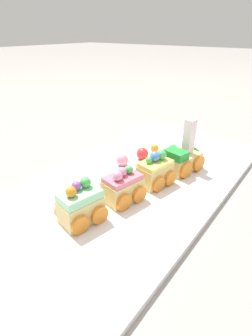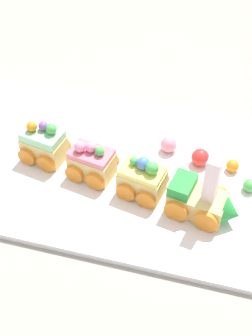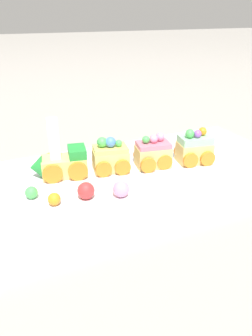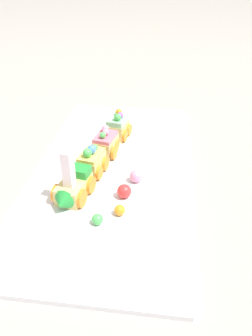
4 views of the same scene
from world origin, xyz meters
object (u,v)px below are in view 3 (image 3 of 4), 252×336
at_px(gumball_green, 31,193).
at_px(cake_car_mint, 194,149).
at_px(cake_car_lemon, 110,158).
at_px(gumball_pink, 121,189).
at_px(gumball_red, 86,191).
at_px(gumball_orange, 54,199).
at_px(cake_train_locomotive, 60,162).
at_px(cake_car_strawberry, 153,154).

bearing_deg(gumball_green, cake_car_mint, -178.00).
xyz_separation_m(cake_car_lemon, gumball_pink, (0.02, 0.11, -0.01)).
bearing_deg(gumball_red, gumball_pink, 161.81).
bearing_deg(gumball_orange, gumball_green, -50.79).
distance_m(cake_train_locomotive, gumball_green, 0.10).
relative_size(cake_train_locomotive, cake_car_mint, 1.46).
bearing_deg(cake_train_locomotive, cake_car_lemon, 179.93).
relative_size(cake_car_mint, gumball_red, 2.65).
distance_m(cake_car_mint, gumball_pink, 0.22).
relative_size(gumball_green, gumball_pink, 0.76).
xyz_separation_m(cake_car_mint, gumball_red, (0.27, 0.05, -0.01)).
xyz_separation_m(cake_train_locomotive, cake_car_lemon, (-0.10, 0.02, -0.00)).
distance_m(cake_car_lemon, gumball_pink, 0.11).
xyz_separation_m(cake_car_mint, gumball_green, (0.36, 0.01, -0.02)).
distance_m(gumball_orange, gumball_green, 0.05).
height_order(gumball_orange, gumball_red, gumball_red).
xyz_separation_m(cake_car_lemon, gumball_red, (0.08, 0.09, -0.01)).
height_order(cake_car_mint, gumball_pink, cake_car_mint).
bearing_deg(gumball_orange, gumball_pink, 169.59).
bearing_deg(cake_train_locomotive, gumball_red, 110.38).
height_order(cake_train_locomotive, cake_car_mint, cake_train_locomotive).
bearing_deg(cake_car_strawberry, cake_car_mint, 179.76).
bearing_deg(gumball_pink, gumball_orange, -10.41).
distance_m(cake_car_lemon, gumball_red, 0.12).
height_order(cake_train_locomotive, gumball_green, cake_train_locomotive).
distance_m(gumball_orange, gumball_red, 0.06).
height_order(cake_car_strawberry, gumball_red, cake_car_strawberry).
height_order(cake_car_mint, gumball_orange, cake_car_mint).
distance_m(cake_car_strawberry, gumball_orange, 0.24).
bearing_deg(gumball_green, cake_train_locomotive, -136.18).
bearing_deg(gumball_orange, cake_car_mint, -171.00).
height_order(cake_car_lemon, gumball_orange, cake_car_lemon).
bearing_deg(gumball_pink, cake_car_lemon, -102.19).
relative_size(cake_train_locomotive, gumball_red, 3.88).
xyz_separation_m(gumball_green, gumball_pink, (-0.15, 0.06, 0.00)).
relative_size(gumball_pink, gumball_red, 0.97).
xyz_separation_m(cake_car_strawberry, gumball_orange, (0.23, 0.07, -0.02)).
bearing_deg(cake_train_locomotive, gumball_orange, 80.90).
distance_m(cake_train_locomotive, cake_car_mint, 0.29).
height_order(cake_car_strawberry, cake_car_mint, cake_car_mint).
bearing_deg(gumball_green, gumball_red, 155.32).
bearing_deg(gumball_green, cake_car_strawberry, -173.32).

